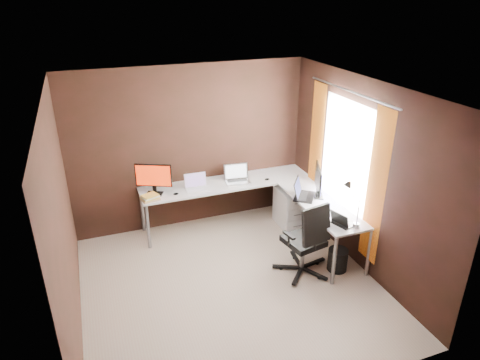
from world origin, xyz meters
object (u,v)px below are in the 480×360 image
at_px(monitor_left, 154,177).
at_px(monitor_right, 318,180).
at_px(laptop_black_small, 341,222).
at_px(desk_lamp, 352,199).
at_px(drawer_pedestal, 291,207).
at_px(office_chair, 305,252).
at_px(wastebasket, 338,260).
at_px(laptop_black_big, 302,193).
at_px(laptop_silver, 237,177).
at_px(laptop_white, 196,185).
at_px(book_stack, 150,197).

distance_m(monitor_left, monitor_right, 2.35).
bearing_deg(laptop_black_small, desk_lamp, -151.73).
xyz_separation_m(drawer_pedestal, office_chair, (-0.42, -1.21, 0.01)).
xyz_separation_m(monitor_right, desk_lamp, (-0.05, -0.88, 0.13)).
relative_size(laptop_black_small, wastebasket, 1.05).
distance_m(monitor_left, laptop_black_big, 2.14).
distance_m(laptop_black_big, office_chair, 0.92).
distance_m(monitor_right, desk_lamp, 0.89).
height_order(monitor_right, wastebasket, monitor_right).
height_order(office_chair, wastebasket, office_chair).
distance_m(laptop_black_small, wastebasket, 0.62).
xyz_separation_m(laptop_silver, office_chair, (0.37, -1.56, -0.48)).
xyz_separation_m(laptop_white, book_stack, (-0.71, -0.13, -0.01)).
height_order(laptop_silver, laptop_black_small, laptop_silver).
bearing_deg(office_chair, laptop_black_big, 55.98).
bearing_deg(office_chair, wastebasket, -24.34).
bearing_deg(book_stack, desk_lamp, -35.94).
bearing_deg(laptop_silver, laptop_black_big, -44.36).
height_order(monitor_right, book_stack, monitor_right).
xyz_separation_m(laptop_black_big, laptop_black_small, (0.09, -0.88, -0.01)).
height_order(monitor_left, laptop_white, monitor_left).
xyz_separation_m(laptop_silver, desk_lamp, (0.84, -1.79, 0.33)).
bearing_deg(drawer_pedestal, monitor_right, -79.54).
distance_m(book_stack, office_chair, 2.27).
relative_size(book_stack, wastebasket, 0.91).
distance_m(laptop_white, laptop_black_big, 1.56).
bearing_deg(monitor_right, desk_lamp, -159.19).
bearing_deg(wastebasket, desk_lamp, -77.98).
bearing_deg(drawer_pedestal, laptop_black_big, -102.22).
distance_m(monitor_left, desk_lamp, 2.77).
relative_size(laptop_black_big, book_stack, 1.68).
bearing_deg(monitor_right, laptop_white, 84.72).
distance_m(laptop_black_small, desk_lamp, 0.35).
bearing_deg(monitor_right, laptop_silver, 68.09).
bearing_deg(laptop_black_big, monitor_left, 103.23).
bearing_deg(office_chair, drawer_pedestal, 60.31).
bearing_deg(desk_lamp, laptop_black_small, 121.80).
height_order(laptop_white, laptop_silver, laptop_silver).
bearing_deg(monitor_left, drawer_pedestal, 15.98).
bearing_deg(office_chair, monitor_right, 40.67).
xyz_separation_m(monitor_left, monitor_right, (2.17, -0.91, -0.00)).
relative_size(monitor_right, laptop_white, 1.54).
relative_size(book_stack, office_chair, 0.27).
bearing_deg(laptop_white, laptop_black_small, -47.37).
distance_m(laptop_silver, laptop_black_small, 1.89).
relative_size(drawer_pedestal, laptop_silver, 1.47).
bearing_deg(laptop_white, desk_lamp, -47.14).
relative_size(laptop_white, laptop_silver, 0.82).
height_order(drawer_pedestal, laptop_silver, laptop_silver).
bearing_deg(desk_lamp, office_chair, 140.30).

